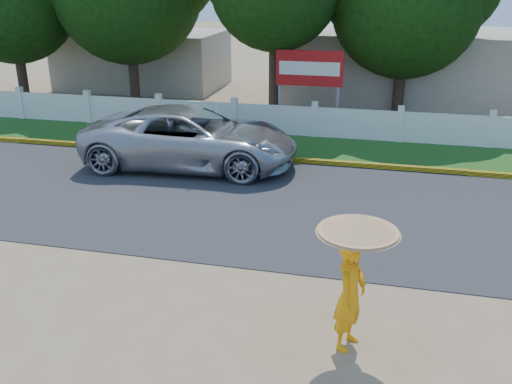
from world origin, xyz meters
TOP-DOWN VIEW (x-y plane):
  - ground at (0.00, 0.00)m, footprint 120.00×120.00m
  - road at (0.00, 4.50)m, footprint 60.00×7.00m
  - grass_verge at (0.00, 9.75)m, footprint 60.00×3.50m
  - curb at (0.00, 8.05)m, footprint 40.00×0.18m
  - fence at (0.00, 11.20)m, footprint 40.00×0.10m
  - building_near at (3.00, 18.00)m, footprint 10.00×6.00m
  - building_far at (-10.00, 19.00)m, footprint 8.00×5.00m
  - vehicle at (-3.23, 7.01)m, footprint 6.65×3.34m
  - monk_with_parasol at (2.26, -1.05)m, footprint 1.27×1.27m
  - billboard at (-0.41, 12.30)m, footprint 2.50×0.13m

SIDE VIEW (x-z plane):
  - ground at x=0.00m, z-range 0.00..0.00m
  - road at x=0.00m, z-range 0.00..0.02m
  - grass_verge at x=0.00m, z-range 0.00..0.03m
  - curb at x=0.00m, z-range 0.00..0.16m
  - fence at x=0.00m, z-range 0.00..1.10m
  - vehicle at x=-3.23m, z-range 0.00..1.81m
  - building_far at x=-10.00m, z-range 0.00..2.80m
  - monk_with_parasol at x=2.26m, z-range 0.35..2.66m
  - building_near at x=3.00m, z-range 0.00..3.20m
  - billboard at x=-0.41m, z-range 0.67..3.62m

